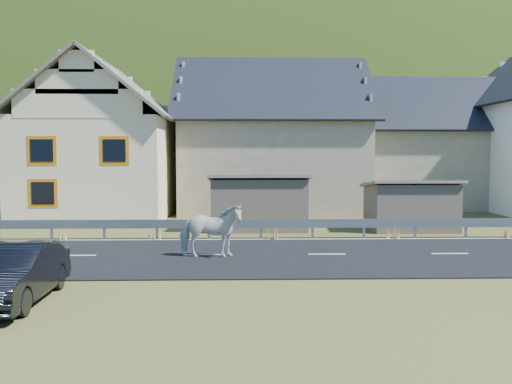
{
  "coord_description": "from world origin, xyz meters",
  "views": [
    {
      "loc": [
        -2.79,
        -18.09,
        3.32
      ],
      "look_at": [
        -2.24,
        1.85,
        1.93
      ],
      "focal_mm": 40.0,
      "sensor_mm": 36.0,
      "label": 1
    }
  ],
  "objects": [
    {
      "name": "shed_right",
      "position": [
        4.5,
        6.0,
        1.0
      ],
      "size": [
        3.8,
        2.9,
        2.2
      ],
      "primitive_type": "cube",
      "color": "#675C4C",
      "rests_on": "ground"
    },
    {
      "name": "ground",
      "position": [
        0.0,
        0.0,
        0.0
      ],
      "size": [
        160.0,
        160.0,
        0.0
      ],
      "primitive_type": "plane",
      "color": "#394114",
      "rests_on": "ground"
    },
    {
      "name": "road",
      "position": [
        0.0,
        0.0,
        0.02
      ],
      "size": [
        60.0,
        7.0,
        0.04
      ],
      "primitive_type": "cube",
      "color": "black",
      "rests_on": "ground"
    },
    {
      "name": "conifer_patch",
      "position": [
        -55.0,
        110.0,
        6.0
      ],
      "size": [
        76.0,
        50.0,
        28.0
      ],
      "primitive_type": "ellipsoid",
      "color": "black",
      "rests_on": "ground"
    },
    {
      "name": "mountain",
      "position": [
        5.0,
        180.0,
        -20.0
      ],
      "size": [
        440.0,
        280.0,
        260.0
      ],
      "primitive_type": "ellipsoid",
      "color": "#293B11",
      "rests_on": "ground"
    },
    {
      "name": "car",
      "position": [
        -7.79,
        -5.54,
        0.65
      ],
      "size": [
        1.41,
        3.94,
        1.29
      ],
      "primitive_type": "imported",
      "rotation": [
        0.0,
        0.0,
        0.01
      ],
      "color": "black",
      "rests_on": "ground"
    },
    {
      "name": "house_stone_b",
      "position": [
        9.0,
        17.0,
        4.24
      ],
      "size": [
        9.8,
        8.8,
        8.1
      ],
      "color": "#A1987F",
      "rests_on": "ground"
    },
    {
      "name": "horse",
      "position": [
        -3.72,
        -0.41,
        0.88
      ],
      "size": [
        1.0,
        2.03,
        1.68
      ],
      "primitive_type": "imported",
      "rotation": [
        0.0,
        0.0,
        1.52
      ],
      "color": "silver",
      "rests_on": "road"
    },
    {
      "name": "guardrail",
      "position": [
        -0.0,
        3.68,
        0.56
      ],
      "size": [
        28.1,
        0.09,
        0.75
      ],
      "color": "#93969B",
      "rests_on": "ground"
    },
    {
      "name": "lane_markings",
      "position": [
        0.0,
        0.0,
        0.04
      ],
      "size": [
        60.0,
        6.6,
        0.01
      ],
      "primitive_type": "cube",
      "color": "silver",
      "rests_on": "road"
    },
    {
      "name": "house_stone_a",
      "position": [
        -1.0,
        15.0,
        4.63
      ],
      "size": [
        10.8,
        9.8,
        8.9
      ],
      "color": "#A1987F",
      "rests_on": "ground"
    },
    {
      "name": "house_cream",
      "position": [
        -10.0,
        12.0,
        4.36
      ],
      "size": [
        7.8,
        9.8,
        8.3
      ],
      "color": "beige",
      "rests_on": "ground"
    },
    {
      "name": "shed_left",
      "position": [
        -2.0,
        6.5,
        1.1
      ],
      "size": [
        4.3,
        3.3,
        2.4
      ],
      "primitive_type": "cube",
      "color": "#675C4C",
      "rests_on": "ground"
    }
  ]
}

